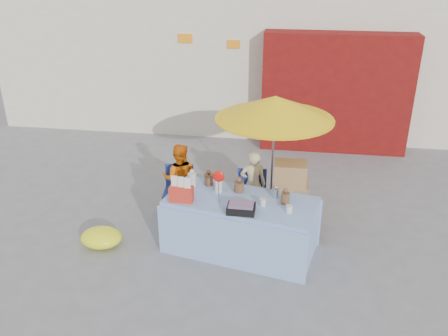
% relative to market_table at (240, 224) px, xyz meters
% --- Properties ---
extents(ground, '(80.00, 80.00, 0.00)m').
position_rel_market_table_xyz_m(ground, '(-0.62, 0.13, -0.44)').
color(ground, slate).
rests_on(ground, ground).
extents(market_table, '(2.38, 1.47, 1.34)m').
position_rel_market_table_xyz_m(market_table, '(0.00, 0.00, 0.00)').
color(market_table, '#90B5E6').
rests_on(market_table, ground).
extents(chair_left, '(0.52, 0.52, 0.85)m').
position_rel_market_table_xyz_m(chair_left, '(-1.16, 0.89, -0.18)').
color(chair_left, navy).
rests_on(chair_left, ground).
extents(chair_right, '(0.52, 0.52, 0.85)m').
position_rel_market_table_xyz_m(chair_right, '(0.09, 0.89, -0.18)').
color(chair_right, navy).
rests_on(chair_right, ground).
extents(vendor_orange, '(0.65, 0.53, 1.24)m').
position_rel_market_table_xyz_m(vendor_orange, '(-1.16, 1.02, 0.18)').
color(vendor_orange, '#DC640B').
rests_on(vendor_orange, ground).
extents(vendor_beige, '(0.46, 0.33, 1.19)m').
position_rel_market_table_xyz_m(vendor_beige, '(0.09, 1.02, 0.16)').
color(vendor_beige, beige).
rests_on(vendor_beige, ground).
extents(umbrella, '(1.90, 1.90, 2.09)m').
position_rel_market_table_xyz_m(umbrella, '(0.39, 1.17, 1.45)').
color(umbrella, gray).
rests_on(umbrella, ground).
extents(box_stack, '(0.57, 0.47, 1.25)m').
position_rel_market_table_xyz_m(box_stack, '(0.71, 0.54, 0.14)').
color(box_stack, black).
rests_on(box_stack, ground).
extents(tarp_bundle, '(0.76, 0.67, 0.29)m').
position_rel_market_table_xyz_m(tarp_bundle, '(-2.12, -0.23, -0.29)').
color(tarp_bundle, '#FAFF1A').
rests_on(tarp_bundle, ground).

